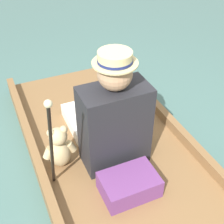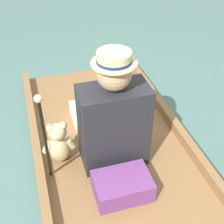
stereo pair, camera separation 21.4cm
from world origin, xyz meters
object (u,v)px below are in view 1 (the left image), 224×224
(seated_person, at_px, (109,118))
(wine_glass, at_px, (137,102))
(walking_cane, at_px, (51,141))
(teddy_bear, at_px, (59,148))

(seated_person, xyz_separation_m, wine_glass, (0.43, 0.38, -0.23))
(seated_person, height_order, walking_cane, seated_person)
(walking_cane, bearing_deg, seated_person, 28.70)
(wine_glass, bearing_deg, seated_person, -138.61)
(seated_person, distance_m, walking_cane, 0.57)
(teddy_bear, xyz_separation_m, wine_glass, (0.81, 0.37, -0.08))
(teddy_bear, relative_size, walking_cane, 0.42)
(teddy_bear, height_order, walking_cane, walking_cane)
(seated_person, height_order, wine_glass, seated_person)
(wine_glass, height_order, walking_cane, walking_cane)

